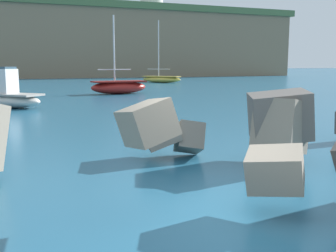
# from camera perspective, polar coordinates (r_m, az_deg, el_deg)

# --- Properties ---
(ground_plane) EXTENTS (400.00, 400.00, 0.00)m
(ground_plane) POSITION_cam_1_polar(r_m,az_deg,el_deg) (6.25, 8.11, -13.09)
(ground_plane) COLOR #235B7A
(breakwater_jetty) EXTENTS (32.25, 6.59, 3.06)m
(breakwater_jetty) POSITION_cam_1_polar(r_m,az_deg,el_deg) (8.32, 13.90, 0.23)
(breakwater_jetty) COLOR #3D3A38
(breakwater_jetty) RESTS_ON ground
(boat_near_left) EXTENTS (4.69, 2.30, 6.07)m
(boat_near_left) POSITION_cam_1_polar(r_m,az_deg,el_deg) (31.95, -7.04, 5.60)
(boat_near_left) COLOR maroon
(boat_near_left) RESTS_ON ground
(boat_near_centre) EXTENTS (3.96, 3.92, 2.20)m
(boat_near_centre) POSITION_cam_1_polar(r_m,az_deg,el_deg) (23.24, -21.88, 4.07)
(boat_near_centre) COLOR beige
(boat_near_centre) RESTS_ON ground
(boat_mid_centre) EXTENTS (4.69, 5.01, 7.82)m
(boat_mid_centre) POSITION_cam_1_polar(r_m,az_deg,el_deg) (51.42, -0.95, 6.77)
(boat_mid_centre) COLOR #EAC64C
(boat_mid_centre) RESTS_ON ground
(headland_bluff) EXTENTS (93.78, 33.63, 13.16)m
(headland_bluff) POSITION_cam_1_polar(r_m,az_deg,el_deg) (85.79, -16.55, 11.30)
(headland_bluff) COLOR #847056
(headland_bluff) RESTS_ON ground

